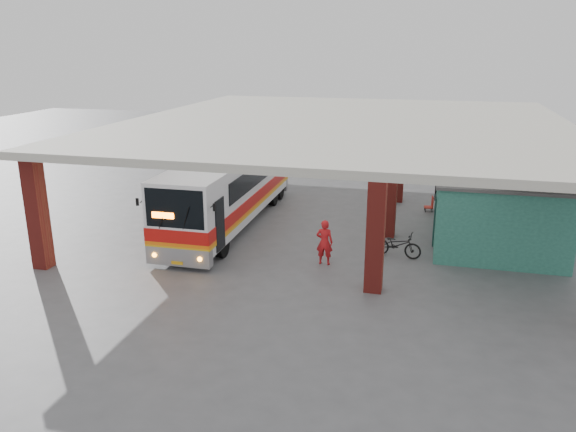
# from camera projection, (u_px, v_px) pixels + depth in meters

# --- Properties ---
(ground) EXTENTS (90.00, 90.00, 0.00)m
(ground) POSITION_uv_depth(u_px,v_px,m) (308.00, 253.00, 23.05)
(ground) COLOR #515154
(ground) RESTS_ON ground
(brick_columns) EXTENTS (20.10, 21.60, 4.35)m
(brick_columns) POSITION_uv_depth(u_px,v_px,m) (360.00, 177.00, 26.70)
(brick_columns) COLOR maroon
(brick_columns) RESTS_ON ground
(canopy_roof) EXTENTS (21.00, 23.00, 0.30)m
(canopy_roof) POSITION_uv_depth(u_px,v_px,m) (347.00, 123.00, 27.63)
(canopy_roof) COLOR beige
(canopy_roof) RESTS_ON brick_columns
(shop_building) EXTENTS (5.20, 8.20, 3.11)m
(shop_building) POSITION_uv_depth(u_px,v_px,m) (495.00, 203.00, 24.51)
(shop_building) COLOR #296657
(shop_building) RESTS_ON ground
(coach_bus) EXTENTS (2.74, 12.37, 3.59)m
(coach_bus) POSITION_uv_depth(u_px,v_px,m) (230.00, 187.00, 26.30)
(coach_bus) COLOR white
(coach_bus) RESTS_ON ground
(motorcycle) EXTENTS (2.07, 1.05, 1.04)m
(motorcycle) POSITION_uv_depth(u_px,v_px,m) (397.00, 244.00, 22.51)
(motorcycle) COLOR black
(motorcycle) RESTS_ON ground
(pedestrian) EXTENTS (0.66, 0.43, 1.79)m
(pedestrian) POSITION_uv_depth(u_px,v_px,m) (324.00, 242.00, 21.64)
(pedestrian) COLOR red
(pedestrian) RESTS_ON ground
(red_chair) EXTENTS (0.47, 0.47, 0.79)m
(red_chair) POSITION_uv_depth(u_px,v_px,m) (431.00, 205.00, 28.66)
(red_chair) COLOR #B41E13
(red_chair) RESTS_ON ground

